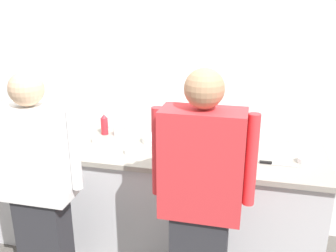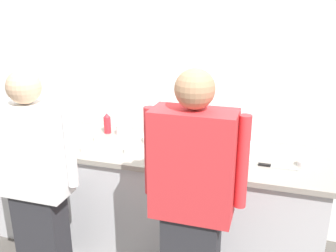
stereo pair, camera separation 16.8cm
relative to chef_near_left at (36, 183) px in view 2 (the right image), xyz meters
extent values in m
cube|color=white|center=(0.56, 1.26, 0.54)|extent=(4.34, 0.10, 2.81)
cube|color=silver|center=(0.56, 0.75, -0.44)|extent=(2.72, 0.70, 0.86)
cube|color=gray|center=(0.56, 0.75, 0.01)|extent=(2.77, 0.76, 0.04)
cube|color=#2D2D33|center=(0.00, 0.00, -0.47)|extent=(0.33, 0.20, 0.79)
cube|color=white|center=(0.00, 0.00, 0.24)|extent=(0.46, 0.24, 0.63)
cylinder|color=white|center=(-0.27, 0.04, 0.27)|extent=(0.07, 0.07, 0.53)
cylinder|color=white|center=(0.27, 0.04, 0.27)|extent=(0.07, 0.07, 0.53)
sphere|color=tan|center=(0.00, 0.00, 0.67)|extent=(0.22, 0.22, 0.22)
cube|color=red|center=(1.09, 0.00, 0.28)|extent=(0.48, 0.24, 0.65)
cylinder|color=red|center=(0.81, 0.04, 0.31)|extent=(0.07, 0.07, 0.55)
cylinder|color=red|center=(1.36, 0.04, 0.31)|extent=(0.07, 0.07, 0.55)
sphere|color=tan|center=(1.09, 0.00, 0.72)|extent=(0.22, 0.22, 0.22)
cylinder|color=white|center=(0.56, 0.90, 0.04)|extent=(0.24, 0.24, 0.01)
cylinder|color=white|center=(0.56, 0.90, 0.05)|extent=(0.24, 0.24, 0.01)
cylinder|color=white|center=(0.56, 0.90, 0.06)|extent=(0.24, 0.24, 0.01)
cylinder|color=white|center=(0.56, 0.90, 0.08)|extent=(0.24, 0.24, 0.01)
cylinder|color=white|center=(1.29, 0.80, 0.04)|extent=(0.23, 0.23, 0.01)
cylinder|color=white|center=(1.29, 0.80, 0.05)|extent=(0.23, 0.23, 0.01)
cylinder|color=white|center=(1.29, 0.80, 0.06)|extent=(0.23, 0.23, 0.01)
cylinder|color=white|center=(1.29, 0.80, 0.08)|extent=(0.23, 0.23, 0.01)
cylinder|color=white|center=(1.29, 0.80, 0.09)|extent=(0.23, 0.23, 0.01)
cylinder|color=white|center=(1.29, 0.80, 0.10)|extent=(0.23, 0.23, 0.01)
cylinder|color=white|center=(1.29, 0.80, 0.11)|extent=(0.23, 0.23, 0.01)
cylinder|color=white|center=(1.29, 0.80, 0.12)|extent=(0.23, 0.23, 0.01)
cylinder|color=#B7BABF|center=(-0.38, 0.74, 0.09)|extent=(0.36, 0.36, 0.10)
cube|color=#B7BABF|center=(0.92, 0.74, 0.05)|extent=(0.44, 0.34, 0.02)
cylinder|color=red|center=(0.06, 0.98, 0.11)|extent=(0.06, 0.06, 0.15)
cone|color=red|center=(0.06, 0.98, 0.20)|extent=(0.05, 0.05, 0.04)
cylinder|color=#56A333|center=(-0.21, 0.57, 0.11)|extent=(0.06, 0.06, 0.16)
cone|color=#56A333|center=(-0.21, 0.57, 0.21)|extent=(0.05, 0.05, 0.04)
cylinder|color=white|center=(0.44, 0.61, 0.05)|extent=(0.11, 0.11, 0.04)
cylinder|color=#5B932D|center=(0.44, 0.61, 0.07)|extent=(0.09, 0.09, 0.01)
cylinder|color=white|center=(0.08, 0.54, 0.05)|extent=(0.08, 0.08, 0.04)
cylinder|color=gold|center=(0.08, 0.54, 0.06)|extent=(0.07, 0.07, 0.01)
cylinder|color=white|center=(0.08, 0.79, 0.05)|extent=(0.10, 0.10, 0.04)
cylinder|color=#5B932D|center=(0.08, 0.79, 0.07)|extent=(0.08, 0.08, 0.01)
cylinder|color=white|center=(1.75, 0.74, 0.05)|extent=(0.10, 0.10, 0.04)
cylinder|color=#5B932D|center=(1.75, 0.74, 0.07)|extent=(0.08, 0.08, 0.01)
cylinder|color=white|center=(0.20, 0.98, 0.08)|extent=(0.09, 0.09, 0.08)
cube|color=#B7BABF|center=(1.61, 0.66, 0.04)|extent=(0.19, 0.03, 0.01)
cube|color=black|center=(1.47, 0.66, 0.04)|extent=(0.09, 0.03, 0.02)
camera|label=1|loc=(1.35, -1.91, 1.16)|focal=39.04mm
camera|label=2|loc=(1.51, -1.87, 1.16)|focal=39.04mm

